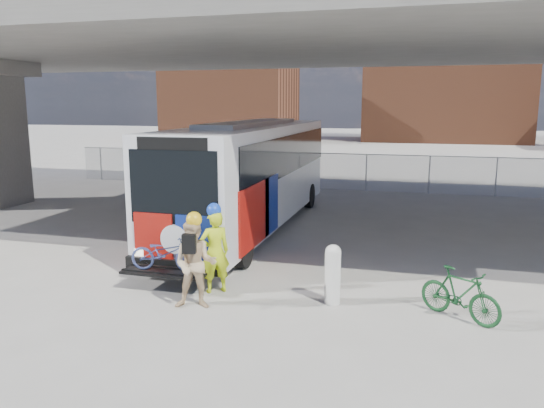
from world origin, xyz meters
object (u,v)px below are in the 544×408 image
at_px(cyclist_tan, 195,263).
at_px(bike_parked, 460,294).
at_px(cyclist_hivis, 215,249).
at_px(bollard, 333,272).
at_px(bus, 252,168).

height_order(cyclist_tan, bike_parked, cyclist_tan).
xyz_separation_m(cyclist_hivis, bike_parked, (5.30, -0.18, -0.48)).
relative_size(bollard, bike_parked, 0.75).
xyz_separation_m(bollard, bike_parked, (2.59, -0.18, -0.18)).
bearing_deg(cyclist_tan, cyclist_hivis, 73.80).
height_order(bus, bike_parked, bus).
distance_m(bollard, cyclist_tan, 2.94).
height_order(bus, bollard, bus).
relative_size(cyclist_tan, bike_parked, 1.19).
height_order(bollard, bike_parked, bollard).
bearing_deg(bus, cyclist_hivis, -79.88).
bearing_deg(cyclist_hivis, cyclist_tan, 50.41).
xyz_separation_m(cyclist_tan, bike_parked, (5.33, 0.84, -0.45)).
relative_size(bus, bike_parked, 7.37).
xyz_separation_m(bollard, cyclist_hivis, (-2.71, 0.00, 0.30)).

